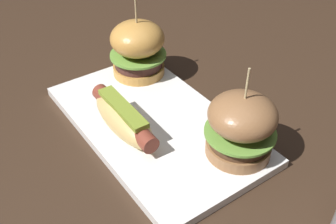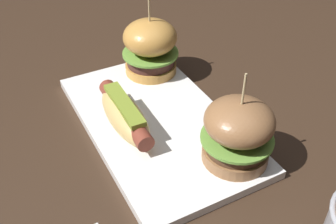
{
  "view_description": "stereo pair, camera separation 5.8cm",
  "coord_description": "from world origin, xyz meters",
  "views": [
    {
      "loc": [
        0.41,
        -0.26,
        0.41
      ],
      "look_at": [
        0.04,
        0.0,
        0.05
      ],
      "focal_mm": 42.8,
      "sensor_mm": 36.0,
      "label": 1
    },
    {
      "loc": [
        0.44,
        -0.21,
        0.41
      ],
      "look_at": [
        0.04,
        0.0,
        0.05
      ],
      "focal_mm": 42.8,
      "sensor_mm": 36.0,
      "label": 2
    }
  ],
  "objects": [
    {
      "name": "ground_plane",
      "position": [
        0.0,
        0.0,
        0.0
      ],
      "size": [
        3.0,
        3.0,
        0.0
      ],
      "primitive_type": "plane",
      "color": "#382619"
    },
    {
      "name": "platter_main",
      "position": [
        0.0,
        0.0,
        0.01
      ],
      "size": [
        0.36,
        0.21,
        0.01
      ],
      "primitive_type": "cube",
      "color": "white",
      "rests_on": "ground"
    },
    {
      "name": "hot_dog",
      "position": [
        -0.01,
        -0.05,
        0.04
      ],
      "size": [
        0.16,
        0.05,
        0.05
      ],
      "color": "tan",
      "rests_on": "platter_main"
    },
    {
      "name": "slider_left",
      "position": [
        -0.13,
        0.05,
        0.07
      ],
      "size": [
        0.1,
        0.1,
        0.15
      ],
      "color": "#CD9042",
      "rests_on": "platter_main"
    },
    {
      "name": "slider_right",
      "position": [
        0.13,
        0.06,
        0.06
      ],
      "size": [
        0.1,
        0.1,
        0.14
      ],
      "color": "#94653E",
      "rests_on": "platter_main"
    }
  ]
}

